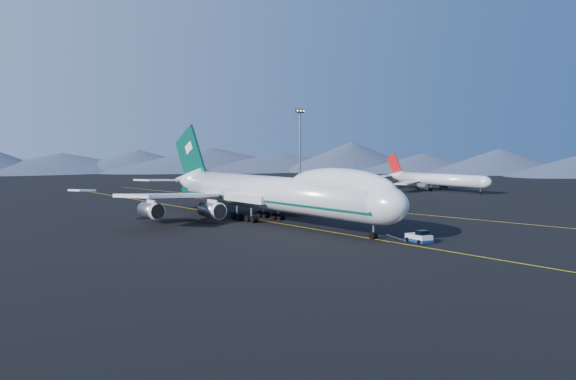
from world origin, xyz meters
TOP-DOWN VIEW (x-y plane):
  - ground at (0.00, 0.00)m, footprint 500.00×500.00m
  - taxiway_line_main at (0.00, 0.00)m, footprint 0.25×220.00m
  - taxiway_line_side at (30.00, 10.00)m, footprint 28.08×198.09m
  - mountain_ridge at (124.84, 10.92)m, footprint 374.91×567.11m
  - boeing_747 at (0.00, 0.03)m, footprint 59.62×72.43m
  - pushback_tug at (3.00, -33.23)m, footprint 3.16×4.73m
  - second_jet at (88.34, 33.26)m, footprint 36.63×41.39m
  - service_van at (41.34, 10.06)m, footprint 2.36×4.99m
  - floodlight_mast at (55.53, 61.27)m, footprint 3.20×2.40m

SIDE VIEW (x-z plane):
  - ground at x=0.00m, z-range 0.00..0.00m
  - taxiway_line_main at x=0.00m, z-range 0.01..0.01m
  - taxiway_line_side at x=30.00m, z-range 0.01..0.01m
  - pushback_tug at x=3.00m, z-range -0.35..1.56m
  - service_van at x=41.34m, z-range 0.00..1.38m
  - second_jet at x=88.34m, z-range -2.32..9.45m
  - boeing_747 at x=0.00m, z-range -3.87..15.50m
  - mountain_ridge at x=124.84m, z-range 0.00..12.00m
  - floodlight_mast at x=55.53m, z-range 0.17..26.04m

